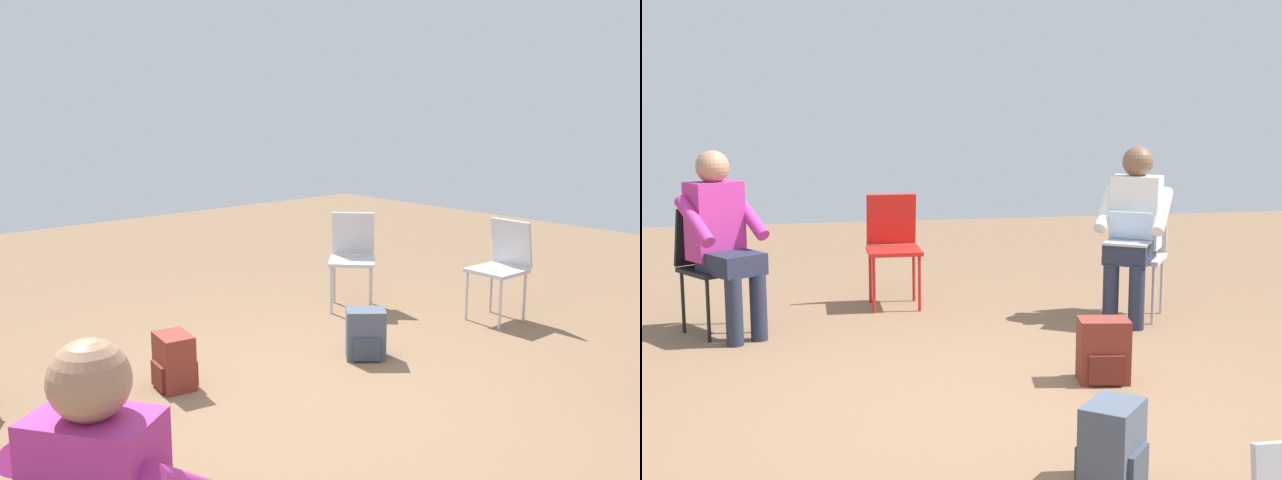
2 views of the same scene
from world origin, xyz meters
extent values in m
plane|color=brown|center=(0.00, 0.00, 0.00)|extent=(14.33, 14.33, 0.00)
cube|color=#B7B7BC|center=(2.36, 0.25, 0.43)|extent=(0.41, 0.41, 0.03)
cylinder|color=#B7B7BC|center=(2.18, 0.08, 0.21)|extent=(0.02, 0.02, 0.42)
cylinder|color=#B7B7BC|center=(2.19, 0.42, 0.21)|extent=(0.02, 0.02, 0.42)
cylinder|color=#B7B7BC|center=(2.52, 0.08, 0.21)|extent=(0.02, 0.02, 0.42)
cylinder|color=#B7B7BC|center=(2.53, 0.42, 0.21)|extent=(0.02, 0.02, 0.42)
cube|color=#B7B7BC|center=(2.55, 0.25, 0.65)|extent=(0.10, 0.38, 0.40)
cube|color=#B7B7BC|center=(1.69, 1.31, 0.43)|extent=(0.57, 0.57, 0.03)
cylinder|color=#B7B7BC|center=(1.69, 1.07, 0.21)|extent=(0.02, 0.02, 0.42)
cylinder|color=#B7B7BC|center=(1.45, 1.32, 0.21)|extent=(0.02, 0.02, 0.42)
cylinder|color=#B7B7BC|center=(1.93, 1.30, 0.21)|extent=(0.02, 0.02, 0.42)
cylinder|color=#B7B7BC|center=(1.70, 1.55, 0.21)|extent=(0.02, 0.02, 0.42)
cube|color=#B7B7BC|center=(1.83, 1.44, 0.65)|extent=(0.33, 0.34, 0.40)
sphere|color=#A87A5B|center=(-1.90, -1.41, 1.13)|extent=(0.22, 0.22, 0.22)
cylinder|color=#B22D84|center=(-1.93, -1.19, 0.80)|extent=(0.38, 0.29, 0.31)
cube|color=#475160|center=(0.90, 0.35, 0.18)|extent=(0.34, 0.33, 0.36)
cube|color=#39414D|center=(0.90, 0.35, 0.10)|extent=(0.31, 0.32, 0.16)
cube|color=maroon|center=(-0.41, 0.79, 0.18)|extent=(0.24, 0.31, 0.36)
cube|color=maroon|center=(-0.41, 0.79, 0.10)|extent=(0.28, 0.23, 0.16)
camera|label=1|loc=(-2.61, -3.11, 1.84)|focal=40.00mm
camera|label=2|loc=(4.18, -0.90, 1.59)|focal=50.00mm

